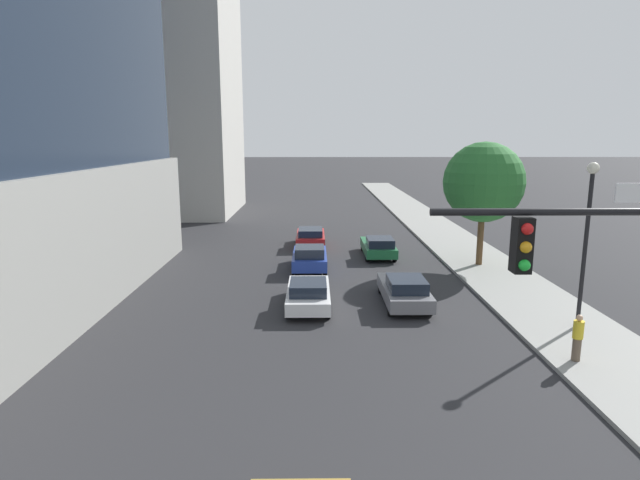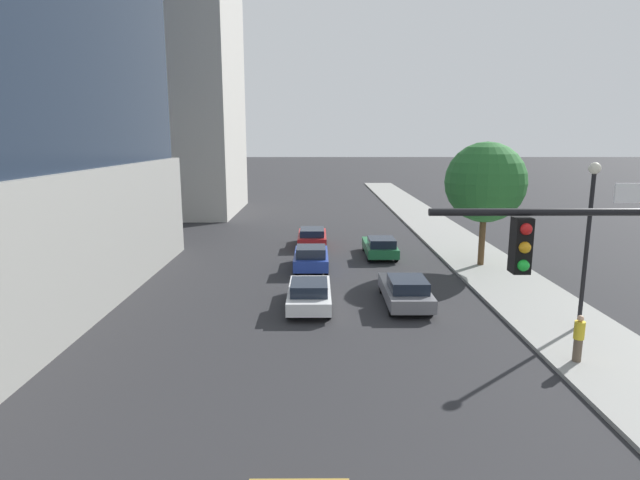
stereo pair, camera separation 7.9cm
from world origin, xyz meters
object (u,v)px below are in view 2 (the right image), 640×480
Objects in this scene: street_lamp at (589,223)px; car_gray at (406,290)px; car_blue at (311,257)px; car_white at (309,293)px; car_red at (312,237)px; street_tree at (485,182)px; pedestrian_yellow_shirt at (579,338)px; construction_building at (157,65)px; car_green at (380,246)px.

street_lamp reaches higher than car_gray.
car_white is at bearing -90.00° from car_blue.
street_tree is at bearing -30.39° from car_red.
car_white is at bearing -143.53° from street_tree.
pedestrian_yellow_shirt reaches higher than car_red.
construction_building is 38.40m from car_gray.
construction_building reaches higher than street_lamp.
construction_building is at bearing 127.73° from street_lamp.
car_red is at bearing 144.21° from car_green.
street_tree is 1.64× the size of car_red.
pedestrian_yellow_shirt is (4.63, -16.00, 0.29)m from car_green.
street_tree is at bearing 93.95° from street_lamp.
street_tree is 4.46× the size of pedestrian_yellow_shirt.
car_blue reaches higher than car_white.
car_gray is at bearing 152.78° from street_lamp.
construction_building is 45.76m from pedestrian_yellow_shirt.
car_red is 13.14m from car_white.
car_red is 5.35m from car_green.
street_tree reaches higher than pedestrian_yellow_shirt.
street_tree is 1.52× the size of car_gray.
car_gray is (4.34, 0.39, 0.01)m from car_white.
car_red is at bearing 90.00° from car_blue.
pedestrian_yellow_shirt is at bearing -56.50° from construction_building.
car_blue is at bearing 90.00° from car_white.
street_lamp is 10.21m from street_tree.
construction_building is at bearing 133.62° from car_green.
car_white is at bearing -113.43° from car_green.
construction_building is 22.22× the size of pedestrian_yellow_shirt.
car_gray is at bearing -90.00° from car_green.
car_gray is (-5.58, -6.94, -4.27)m from street_tree.
car_gray is (4.34, -6.36, -0.05)m from car_blue.
construction_building is 7.88× the size of car_white.
car_gray is (0.00, -9.62, 0.01)m from car_green.
street_tree is (-0.70, 10.16, 0.66)m from street_lamp.
car_green is 16.66m from pedestrian_yellow_shirt.
car_gray is at bearing -57.04° from construction_building.
car_green is at bearing 154.27° from street_tree.
pedestrian_yellow_shirt is at bearing -94.05° from street_tree.
street_tree is at bearing 85.95° from pedestrian_yellow_shirt.
car_white is at bearing -63.54° from construction_building.
car_blue reaches higher than car_red.
pedestrian_yellow_shirt is (-1.64, -3.15, -3.33)m from street_lamp.
car_blue is 6.76m from car_white.
pedestrian_yellow_shirt reaches higher than car_green.
pedestrian_yellow_shirt is (8.97, -5.99, 0.29)m from car_white.
street_lamp is 0.90× the size of street_tree.
construction_building reaches higher than car_blue.
car_blue is 0.92× the size of car_gray.
car_blue is 0.96× the size of car_white.
construction_building is 8.20× the size of car_red.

